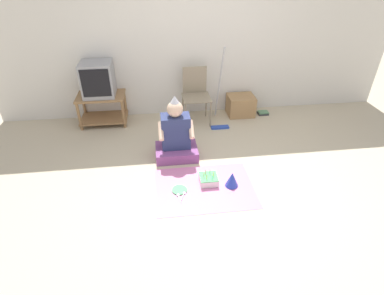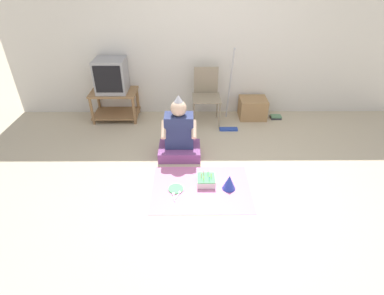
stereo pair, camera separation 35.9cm
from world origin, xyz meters
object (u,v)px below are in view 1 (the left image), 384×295
at_px(tv, 98,79).
at_px(person_seated, 176,137).
at_px(cardboard_box_stack, 241,105).
at_px(dust_mop, 220,103).
at_px(paper_plate, 180,190).
at_px(birthday_cake, 209,179).
at_px(folding_chair, 196,92).
at_px(book_pile, 263,113).
at_px(party_hat_blue, 232,179).

bearing_deg(tv, person_seated, -45.67).
height_order(cardboard_box_stack, person_seated, person_seated).
relative_size(dust_mop, paper_plate, 7.11).
bearing_deg(cardboard_box_stack, birthday_cake, -115.94).
height_order(folding_chair, dust_mop, dust_mop).
bearing_deg(dust_mop, person_seated, -133.11).
bearing_deg(paper_plate, book_pile, 48.32).
distance_m(book_pile, paper_plate, 2.40).
xyz_separation_m(folding_chair, book_pile, (1.18, 0.06, -0.47)).
height_order(book_pile, person_seated, person_seated).
bearing_deg(person_seated, dust_mop, 46.89).
xyz_separation_m(cardboard_box_stack, birthday_cake, (-0.85, -1.74, -0.11)).
bearing_deg(person_seated, paper_plate, -91.98).
relative_size(dust_mop, party_hat_blue, 6.80).
bearing_deg(party_hat_blue, tv, 132.50).
bearing_deg(tv, birthday_cake, -50.91).
distance_m(tv, dust_mop, 1.88).
height_order(tv, folding_chair, tv).
height_order(dust_mop, paper_plate, dust_mop).
xyz_separation_m(folding_chair, person_seated, (-0.40, -1.01, -0.20)).
bearing_deg(tv, book_pile, -0.62).
relative_size(birthday_cake, paper_plate, 1.20).
relative_size(tv, birthday_cake, 2.40).
bearing_deg(dust_mop, party_hat_blue, -95.66).
relative_size(tv, party_hat_blue, 2.76).
relative_size(book_pile, party_hat_blue, 0.95).
bearing_deg(paper_plate, person_seated, 88.02).
bearing_deg(paper_plate, birthday_cake, 14.96).
xyz_separation_m(birthday_cake, party_hat_blue, (0.26, -0.09, 0.05)).
bearing_deg(person_seated, folding_chair, 68.54).
distance_m(dust_mop, book_pile, 0.94).
xyz_separation_m(tv, birthday_cake, (1.40, -1.73, -0.68)).
bearing_deg(dust_mop, birthday_cake, -106.13).
relative_size(tv, person_seated, 0.59).
bearing_deg(book_pile, paper_plate, -131.68).
relative_size(tv, paper_plate, 2.88).
distance_m(cardboard_box_stack, person_seated, 1.63).
height_order(folding_chair, birthday_cake, folding_chair).
bearing_deg(dust_mop, cardboard_box_stack, 36.36).
relative_size(person_seated, birthday_cake, 4.08).
relative_size(folding_chair, birthday_cake, 4.04).
relative_size(folding_chair, person_seated, 0.99).
distance_m(dust_mop, birthday_cake, 1.51).
bearing_deg(birthday_cake, book_pile, 53.84).
relative_size(book_pile, paper_plate, 1.00).
xyz_separation_m(tv, cardboard_box_stack, (2.25, 0.02, -0.57)).
height_order(tv, book_pile, tv).
bearing_deg(cardboard_box_stack, book_pile, -6.40).
bearing_deg(birthday_cake, dust_mop, 73.87).
relative_size(folding_chair, dust_mop, 0.68).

